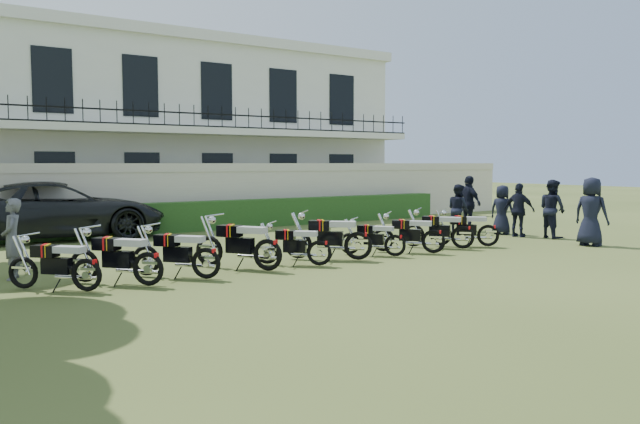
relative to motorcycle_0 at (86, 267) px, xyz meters
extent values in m
plane|color=#39481D|center=(6.15, 1.32, -0.47)|extent=(100.00, 100.00, 0.00)
cube|color=beige|center=(6.15, 9.32, 0.53)|extent=(30.00, 0.30, 2.00)
cube|color=beige|center=(6.15, 9.32, 1.68)|extent=(30.00, 0.35, 0.30)
cube|color=#204017|center=(7.15, 8.52, 0.03)|extent=(18.00, 0.60, 1.00)
cube|color=silver|center=(6.15, 15.32, 3.03)|extent=(20.00, 8.00, 7.00)
cube|color=silver|center=(6.15, 15.32, 6.73)|extent=(20.40, 8.40, 0.40)
cube|color=silver|center=(6.15, 10.62, 3.03)|extent=(20.00, 1.40, 0.25)
cube|color=black|center=(6.15, 9.97, 3.63)|extent=(20.00, 0.05, 0.05)
cube|color=black|center=(6.15, 9.97, 3.18)|extent=(20.00, 0.05, 0.05)
cube|color=black|center=(1.65, 11.34, 1.13)|extent=(1.30, 0.12, 2.20)
cube|color=black|center=(1.65, 11.34, 4.63)|extent=(1.30, 0.12, 2.20)
cube|color=black|center=(4.65, 11.34, 1.13)|extent=(1.30, 0.12, 2.20)
cube|color=black|center=(4.65, 11.34, 4.63)|extent=(1.30, 0.12, 2.20)
cube|color=black|center=(7.65, 11.34, 1.13)|extent=(1.30, 0.12, 2.20)
cube|color=black|center=(7.65, 11.34, 4.63)|extent=(1.30, 0.12, 2.20)
cube|color=black|center=(10.65, 11.34, 1.13)|extent=(1.30, 0.12, 2.20)
cube|color=black|center=(10.65, 11.34, 4.63)|extent=(1.30, 0.12, 2.20)
cube|color=black|center=(13.65, 11.34, 1.13)|extent=(1.30, 0.12, 2.20)
cube|color=black|center=(13.65, 11.34, 4.63)|extent=(1.30, 0.12, 2.20)
torus|color=black|center=(0.45, -0.44, -0.18)|extent=(0.49, 0.48, 0.59)
torus|color=black|center=(-0.45, 0.45, -0.18)|extent=(0.49, 0.48, 0.59)
cube|color=black|center=(0.03, -0.03, -0.03)|extent=(0.51, 0.50, 0.29)
cube|color=black|center=(-0.13, 0.12, 0.23)|extent=(0.49, 0.49, 0.21)
cube|color=red|center=(-0.13, 0.12, 0.24)|extent=(0.18, 0.27, 0.22)
cube|color=#DEAA0B|center=(-0.09, 0.08, 0.24)|extent=(0.15, 0.26, 0.22)
cube|color=#A9A9A9|center=(0.22, -0.22, 0.27)|extent=(0.55, 0.54, 0.12)
cylinder|color=silver|center=(-0.35, 0.34, 0.53)|extent=(0.43, 0.44, 0.03)
torus|color=black|center=(1.53, -0.62, -0.15)|extent=(0.49, 0.54, 0.64)
torus|color=black|center=(0.62, 0.40, -0.15)|extent=(0.49, 0.54, 0.64)
cube|color=black|center=(1.11, -0.15, 0.00)|extent=(0.52, 0.56, 0.31)
cube|color=black|center=(0.95, 0.03, 0.29)|extent=(0.52, 0.53, 0.23)
cube|color=red|center=(0.95, 0.03, 0.30)|extent=(0.21, 0.29, 0.24)
cube|color=#DEAA0B|center=(0.99, -0.02, 0.30)|extent=(0.18, 0.27, 0.24)
cube|color=#A9A9A9|center=(1.30, -0.36, 0.33)|extent=(0.57, 0.60, 0.13)
cylinder|color=silver|center=(0.73, 0.28, 0.60)|extent=(0.49, 0.44, 0.03)
torus|color=black|center=(2.69, -0.55, -0.16)|extent=(0.48, 0.53, 0.62)
torus|color=black|center=(1.82, 0.45, -0.16)|extent=(0.48, 0.53, 0.62)
cube|color=black|center=(2.29, -0.08, -0.01)|extent=(0.51, 0.54, 0.31)
cube|color=black|center=(2.13, 0.09, 0.27)|extent=(0.50, 0.52, 0.22)
cube|color=red|center=(2.13, 0.09, 0.28)|extent=(0.20, 0.28, 0.24)
cube|color=#DEAA0B|center=(2.17, 0.05, 0.28)|extent=(0.18, 0.27, 0.24)
cube|color=#A9A9A9|center=(2.47, -0.29, 0.31)|extent=(0.55, 0.58, 0.12)
cylinder|color=silver|center=(1.92, 0.34, 0.58)|extent=(0.48, 0.43, 0.03)
torus|color=black|center=(4.11, -0.53, -0.13)|extent=(0.46, 0.63, 0.68)
torus|color=black|center=(3.31, 0.69, -0.13)|extent=(0.46, 0.63, 0.68)
cube|color=black|center=(3.74, 0.03, 0.04)|extent=(0.51, 0.62, 0.34)
cube|color=black|center=(3.60, 0.25, 0.34)|extent=(0.52, 0.58, 0.25)
cube|color=red|center=(3.60, 0.25, 0.35)|extent=(0.25, 0.30, 0.26)
cube|color=#DEAA0B|center=(3.64, 0.19, 0.35)|extent=(0.23, 0.28, 0.26)
cube|color=#A9A9A9|center=(3.91, -0.22, 0.38)|extent=(0.56, 0.66, 0.13)
cylinder|color=silver|center=(3.40, 0.55, 0.67)|extent=(0.58, 0.40, 0.03)
torus|color=black|center=(5.44, -0.37, -0.19)|extent=(0.46, 0.46, 0.57)
torus|color=black|center=(4.57, 0.48, -0.19)|extent=(0.46, 0.46, 0.57)
cube|color=black|center=(5.04, 0.02, -0.05)|extent=(0.48, 0.48, 0.28)
cube|color=black|center=(4.88, 0.17, 0.20)|extent=(0.47, 0.47, 0.21)
cube|color=red|center=(4.88, 0.17, 0.21)|extent=(0.17, 0.26, 0.21)
cube|color=#DEAA0B|center=(4.92, 0.13, 0.21)|extent=(0.15, 0.25, 0.21)
cube|color=#A9A9A9|center=(5.22, -0.16, 0.24)|extent=(0.52, 0.52, 0.11)
cylinder|color=silver|center=(4.67, 0.38, 0.48)|extent=(0.41, 0.42, 0.03)
torus|color=black|center=(6.73, -0.28, -0.14)|extent=(0.56, 0.53, 0.67)
torus|color=black|center=(5.68, 0.70, -0.14)|extent=(0.56, 0.53, 0.67)
cube|color=black|center=(6.24, 0.17, 0.03)|extent=(0.58, 0.56, 0.33)
cube|color=black|center=(6.06, 0.34, 0.33)|extent=(0.56, 0.55, 0.24)
cube|color=red|center=(6.06, 0.34, 0.34)|extent=(0.20, 0.31, 0.25)
cube|color=#DEAA0B|center=(6.10, 0.30, 0.34)|extent=(0.17, 0.30, 0.25)
cube|color=#A9A9A9|center=(6.46, -0.03, 0.37)|extent=(0.63, 0.61, 0.13)
cylinder|color=silver|center=(5.80, 0.58, 0.66)|extent=(0.47, 0.51, 0.03)
torus|color=black|center=(7.67, -0.28, -0.20)|extent=(0.39, 0.48, 0.54)
torus|color=black|center=(6.97, 0.64, -0.20)|extent=(0.39, 0.48, 0.54)
cube|color=black|center=(7.34, 0.15, -0.07)|extent=(0.42, 0.49, 0.27)
cube|color=black|center=(7.22, 0.31, 0.17)|extent=(0.43, 0.46, 0.20)
cube|color=red|center=(7.22, 0.31, 0.18)|extent=(0.19, 0.24, 0.20)
cube|color=#DEAA0B|center=(7.25, 0.27, 0.18)|extent=(0.17, 0.23, 0.20)
cube|color=#A9A9A9|center=(7.49, -0.04, 0.21)|extent=(0.47, 0.52, 0.11)
cylinder|color=silver|center=(7.05, 0.54, 0.44)|extent=(0.44, 0.35, 0.03)
torus|color=black|center=(8.89, -0.44, -0.17)|extent=(0.47, 0.51, 0.60)
torus|color=black|center=(8.04, 0.52, -0.17)|extent=(0.47, 0.51, 0.60)
cube|color=black|center=(8.50, 0.00, -0.02)|extent=(0.49, 0.53, 0.30)
cube|color=black|center=(8.35, 0.17, 0.24)|extent=(0.49, 0.50, 0.22)
cube|color=red|center=(8.35, 0.17, 0.25)|extent=(0.20, 0.27, 0.23)
cube|color=#DEAA0B|center=(8.39, 0.13, 0.25)|extent=(0.17, 0.26, 0.23)
cube|color=#A9A9A9|center=(8.68, -0.20, 0.28)|extent=(0.54, 0.56, 0.12)
cylinder|color=silver|center=(8.14, 0.41, 0.54)|extent=(0.46, 0.41, 0.03)
torus|color=black|center=(10.12, -0.29, -0.16)|extent=(0.45, 0.54, 0.62)
torus|color=black|center=(9.31, 0.75, -0.16)|extent=(0.45, 0.54, 0.62)
cube|color=black|center=(9.75, 0.19, -0.01)|extent=(0.49, 0.55, 0.30)
cube|color=black|center=(9.60, 0.37, 0.26)|extent=(0.49, 0.52, 0.22)
cube|color=red|center=(9.60, 0.37, 0.27)|extent=(0.21, 0.28, 0.23)
cube|color=#DEAA0B|center=(9.64, 0.33, 0.27)|extent=(0.19, 0.26, 0.23)
cube|color=#A9A9A9|center=(9.92, -0.03, 0.30)|extent=(0.54, 0.59, 0.12)
cylinder|color=silver|center=(9.40, 0.63, 0.57)|extent=(0.50, 0.40, 0.03)
torus|color=black|center=(11.13, -0.25, -0.17)|extent=(0.51, 0.46, 0.60)
torus|color=black|center=(10.16, 0.59, -0.17)|extent=(0.51, 0.46, 0.60)
cube|color=black|center=(10.68, 0.14, -0.02)|extent=(0.53, 0.49, 0.30)
cube|color=black|center=(10.51, 0.29, 0.24)|extent=(0.50, 0.48, 0.22)
cube|color=red|center=(10.51, 0.29, 0.25)|extent=(0.17, 0.28, 0.23)
cube|color=#DEAA0B|center=(10.55, 0.25, 0.25)|extent=(0.14, 0.27, 0.23)
cube|color=#A9A9A9|center=(10.88, -0.04, 0.28)|extent=(0.56, 0.53, 0.12)
cylinder|color=silver|center=(10.27, 0.49, 0.54)|extent=(0.41, 0.47, 0.03)
imported|color=black|center=(1.17, 8.69, 0.41)|extent=(6.53, 3.42, 1.75)
imported|color=slate|center=(-0.91, 2.14, 0.34)|extent=(0.50, 0.66, 1.61)
imported|color=black|center=(13.25, -1.21, 0.49)|extent=(0.75, 1.02, 1.92)
imported|color=black|center=(13.89, 0.52, 0.43)|extent=(0.86, 1.01, 1.80)
imported|color=black|center=(13.29, 1.28, 0.37)|extent=(0.66, 1.06, 1.68)
imported|color=black|center=(13.43, 2.05, 0.33)|extent=(0.73, 0.90, 1.60)
imported|color=black|center=(12.41, 3.00, 0.34)|extent=(0.68, 0.84, 1.62)
imported|color=black|center=(13.17, 3.25, 0.48)|extent=(0.59, 1.15, 1.89)
camera|label=1|loc=(-2.60, -11.43, 1.84)|focal=35.00mm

